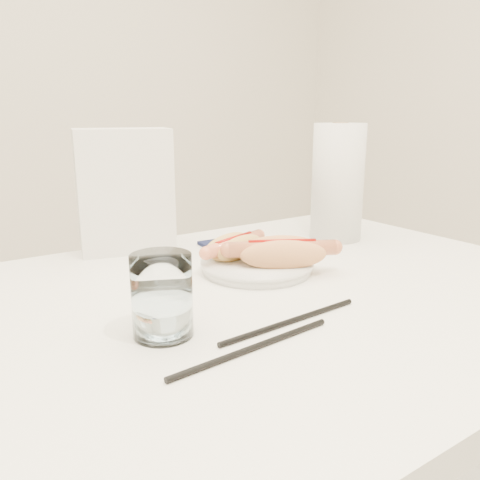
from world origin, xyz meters
TOP-DOWN VIEW (x-y plane):
  - table at (0.00, 0.00)m, footprint 1.20×0.80m
  - plate at (0.10, 0.08)m, footprint 0.23×0.23m
  - hotdog_left at (0.08, 0.13)m, footprint 0.16×0.10m
  - hotdog_right at (0.12, 0.04)m, footprint 0.18×0.14m
  - water_glass at (-0.15, -0.06)m, footprint 0.08×0.08m
  - chopstick_near at (-0.08, -0.16)m, footprint 0.24×0.03m
  - chopstick_far at (0.01, -0.13)m, footprint 0.24×0.02m
  - napkin_box at (-0.03, 0.35)m, footprint 0.20×0.14m
  - navy_napkin at (0.17, 0.23)m, footprint 0.15×0.15m
  - paper_towel_roll at (0.39, 0.17)m, footprint 0.13×0.13m

SIDE VIEW (x-z plane):
  - table at x=0.00m, z-range 0.32..1.07m
  - navy_napkin at x=0.17m, z-range 0.75..0.76m
  - chopstick_far at x=0.01m, z-range 0.75..0.76m
  - chopstick_near at x=-0.08m, z-range 0.75..0.76m
  - plate at x=0.10m, z-range 0.75..0.77m
  - hotdog_left at x=0.08m, z-range 0.76..0.81m
  - hotdog_right at x=0.12m, z-range 0.76..0.82m
  - water_glass at x=-0.15m, z-range 0.75..0.86m
  - napkin_box at x=-0.03m, z-range 0.75..1.00m
  - paper_towel_roll at x=0.39m, z-range 0.75..1.00m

